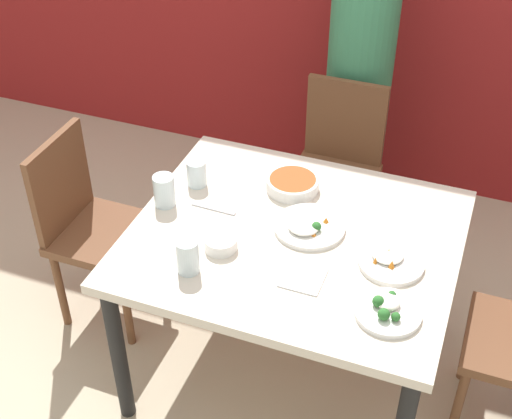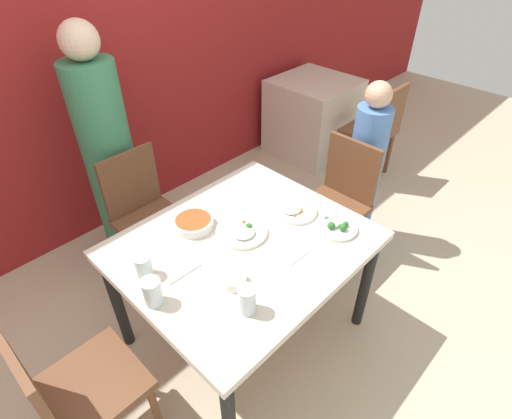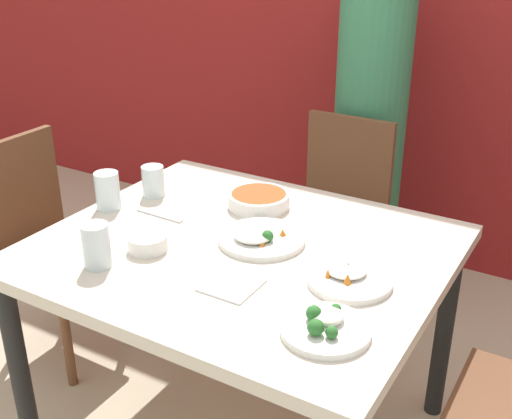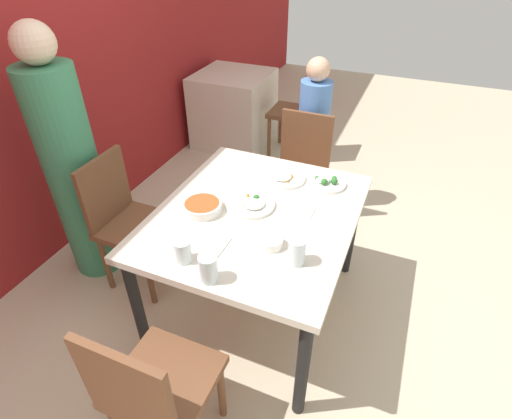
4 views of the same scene
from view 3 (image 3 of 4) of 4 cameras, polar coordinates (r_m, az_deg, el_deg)
dining_table at (r=1.96m, az=-1.30°, el=-5.35°), size 1.18×1.01×0.73m
chair_adult_spot at (r=2.73m, az=7.05°, el=-0.41°), size 0.40×0.40×0.88m
chair_empty_left at (r=2.62m, az=-18.13°, el=-2.59°), size 0.40×0.40×0.88m
person_adult at (r=2.92m, az=10.02°, el=6.62°), size 0.32×0.32×1.59m
bowl_curry at (r=2.16m, az=0.24°, el=0.89°), size 0.21×0.21×0.05m
plate_rice_adult at (r=1.54m, az=6.15°, el=-10.30°), size 0.22×0.22×0.06m
plate_rice_child at (r=1.74m, az=8.24°, el=-6.02°), size 0.23×0.23×0.05m
plate_noodles at (r=1.93m, az=0.38°, el=-2.54°), size 0.26×0.26×0.05m
bowl_rice_small at (r=1.91m, az=-9.62°, el=-2.87°), size 0.12×0.12×0.05m
glass_water_tall at (r=1.83m, az=-14.01°, el=-3.13°), size 0.08×0.08×0.13m
glass_water_short at (r=2.19m, az=-13.12°, el=1.62°), size 0.08×0.08×0.13m
glass_water_center at (r=2.27m, az=-9.13°, el=2.52°), size 0.08×0.08×0.11m
napkin_folded at (r=1.72m, az=-2.21°, el=-6.73°), size 0.14×0.14×0.01m
fork_steel at (r=2.12m, az=-8.55°, el=-0.52°), size 0.18×0.02×0.01m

